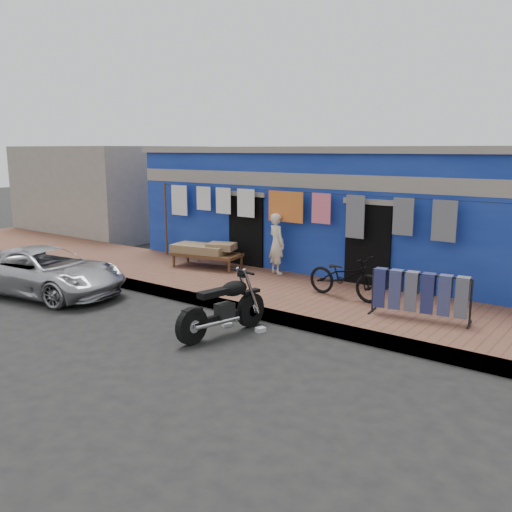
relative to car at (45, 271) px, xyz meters
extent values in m
plane|color=black|center=(4.62, -0.08, -0.56)|extent=(80.00, 80.00, 0.00)
cube|color=brown|center=(4.62, 2.92, -0.43)|extent=(28.00, 3.00, 0.25)
cube|color=gray|center=(4.62, 1.47, -0.43)|extent=(28.00, 0.10, 0.25)
cube|color=navy|center=(4.62, 6.92, 1.04)|extent=(12.00, 5.00, 3.20)
cube|color=#9E9384|center=(4.62, 4.48, 1.99)|extent=(12.00, 0.14, 0.35)
cube|color=#9E9384|center=(4.62, 6.92, 2.72)|extent=(12.20, 5.20, 0.16)
cube|color=black|center=(2.42, 4.40, 0.49)|extent=(1.10, 0.10, 2.10)
cube|color=black|center=(5.92, 4.40, 0.49)|extent=(1.10, 0.10, 2.10)
cube|color=#9E9384|center=(-6.38, 6.92, 1.14)|extent=(6.00, 5.00, 3.40)
cylinder|color=brown|center=(-0.38, 4.17, 0.74)|extent=(0.06, 0.06, 2.10)
cylinder|color=black|center=(4.62, 4.17, 1.74)|extent=(10.00, 0.01, 0.01)
cube|color=silver|center=(0.20, 4.17, 1.32)|extent=(0.60, 0.02, 0.84)
cube|color=silver|center=(1.13, 4.17, 1.42)|extent=(0.50, 0.02, 0.64)
cube|color=silver|center=(1.83, 4.17, 1.40)|extent=(0.50, 0.02, 0.69)
cube|color=silver|center=(2.59, 4.17, 1.38)|extent=(0.55, 0.02, 0.72)
cube|color=#CC4C26|center=(3.82, 4.17, 1.37)|extent=(1.00, 0.02, 0.75)
cube|color=#DD647C|center=(4.82, 4.17, 1.39)|extent=(0.50, 0.02, 0.71)
cube|color=slate|center=(5.70, 4.17, 1.26)|extent=(0.45, 0.02, 0.97)
cube|color=slate|center=(6.81, 4.17, 1.34)|extent=(0.45, 0.02, 0.79)
cube|color=slate|center=(7.67, 4.17, 1.32)|extent=(0.50, 0.02, 0.84)
imported|color=#B8B8BD|center=(0.00, 0.00, 0.00)|extent=(4.24, 2.53, 1.12)
imported|color=beige|center=(3.63, 4.09, 0.44)|extent=(0.64, 0.55, 1.51)
imported|color=black|center=(6.05, 3.09, 0.24)|extent=(1.75, 0.73, 1.11)
cube|color=silver|center=(4.66, 1.12, -0.51)|extent=(0.25, 0.24, 0.09)
cube|color=silver|center=(5.52, 0.87, -0.52)|extent=(0.16, 0.20, 0.09)
cube|color=silver|center=(4.82, 0.75, -0.52)|extent=(0.20, 0.22, 0.07)
camera|label=1|loc=(11.17, -6.73, 2.74)|focal=38.00mm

